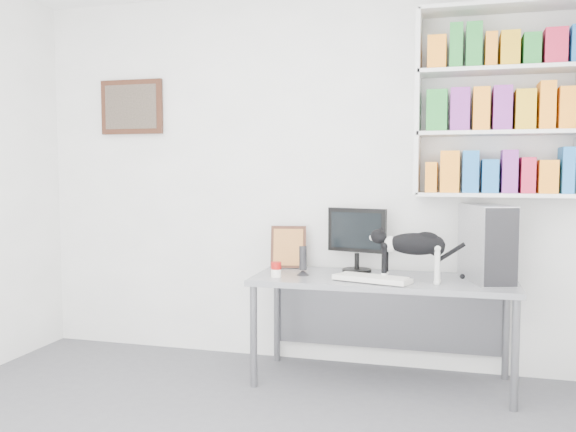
{
  "coord_description": "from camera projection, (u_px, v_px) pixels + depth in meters",
  "views": [
    {
      "loc": [
        1.15,
        -2.34,
        1.42
      ],
      "look_at": [
        0.09,
        1.53,
        1.11
      ],
      "focal_mm": 38.0,
      "sensor_mm": 36.0,
      "label": 1
    }
  ],
  "objects": [
    {
      "name": "pc_tower",
      "position": [
        487.0,
        243.0,
        3.87
      ],
      "size": [
        0.35,
        0.53,
        0.49
      ],
      "primitive_type": "cube",
      "rotation": [
        0.0,
        0.0,
        0.31
      ],
      "color": "#B7B8BD",
      "rests_on": "desk"
    },
    {
      "name": "keyboard",
      "position": [
        372.0,
        279.0,
        3.85
      ],
      "size": [
        0.51,
        0.31,
        0.04
      ],
      "primitive_type": "cube",
      "rotation": [
        0.0,
        0.0,
        -0.27
      ],
      "color": "silver",
      "rests_on": "desk"
    },
    {
      "name": "soup_can",
      "position": [
        276.0,
        269.0,
        4.01
      ],
      "size": [
        0.08,
        0.08,
        0.1
      ],
      "primitive_type": "cylinder",
      "rotation": [
        0.0,
        0.0,
        0.29
      ],
      "color": "#AA120E",
      "rests_on": "desk"
    },
    {
      "name": "bookshelf",
      "position": [
        497.0,
        102.0,
        3.93
      ],
      "size": [
        1.03,
        0.28,
        1.24
      ],
      "primitive_type": "cube",
      "color": "silver",
      "rests_on": "room"
    },
    {
      "name": "cat",
      "position": [
        413.0,
        256.0,
        3.82
      ],
      "size": [
        0.54,
        0.17,
        0.33
      ],
      "primitive_type": null,
      "rotation": [
        0.0,
        0.0,
        -0.06
      ],
      "color": "black",
      "rests_on": "desk"
    },
    {
      "name": "desk",
      "position": [
        382.0,
        330.0,
        4.02
      ],
      "size": [
        1.7,
        0.68,
        0.71
      ],
      "primitive_type": "cube",
      "rotation": [
        0.0,
        0.0,
        0.01
      ],
      "color": "gray",
      "rests_on": "room"
    },
    {
      "name": "speaker",
      "position": [
        303.0,
        260.0,
        4.08
      ],
      "size": [
        0.11,
        0.11,
        0.2
      ],
      "primitive_type": "cylinder",
      "rotation": [
        0.0,
        0.0,
        0.29
      ],
      "color": "black",
      "rests_on": "desk"
    },
    {
      "name": "room",
      "position": [
        172.0,
        185.0,
        2.56
      ],
      "size": [
        4.01,
        4.01,
        2.7
      ],
      "color": "#56565B",
      "rests_on": "ground"
    },
    {
      "name": "leaning_print",
      "position": [
        288.0,
        246.0,
        4.38
      ],
      "size": [
        0.27,
        0.15,
        0.31
      ],
      "primitive_type": "cube",
      "rotation": [
        0.0,
        0.0,
        0.19
      ],
      "color": "#432215",
      "rests_on": "desk"
    },
    {
      "name": "wall_art",
      "position": [
        132.0,
        107.0,
        4.75
      ],
      "size": [
        0.52,
        0.04,
        0.42
      ],
      "primitive_type": "cube",
      "color": "#432215",
      "rests_on": "room"
    },
    {
      "name": "monitor",
      "position": [
        357.0,
        239.0,
        4.21
      ],
      "size": [
        0.46,
        0.3,
        0.45
      ],
      "primitive_type": "cube",
      "rotation": [
        0.0,
        0.0,
        -0.24
      ],
      "color": "black",
      "rests_on": "desk"
    }
  ]
}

